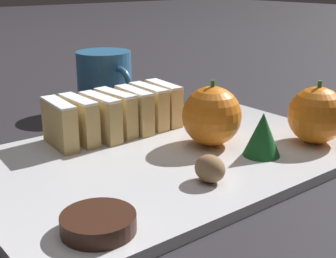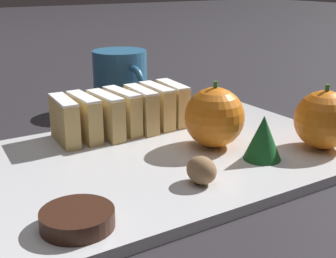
% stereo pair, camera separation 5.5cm
% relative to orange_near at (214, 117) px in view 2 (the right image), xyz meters
% --- Properties ---
extents(ground_plane, '(6.00, 6.00, 0.00)m').
position_rel_orange_near_xyz_m(ground_plane, '(-0.01, -0.06, -0.05)').
color(ground_plane, '#28262B').
extents(serving_platter, '(0.30, 0.46, 0.01)m').
position_rel_orange_near_xyz_m(serving_platter, '(-0.01, -0.06, -0.04)').
color(serving_platter, silver).
rests_on(serving_platter, ground_plane).
extents(stollen_slice_front, '(0.07, 0.02, 0.06)m').
position_rel_orange_near_xyz_m(stollen_slice_front, '(-0.11, -0.15, -0.01)').
color(stollen_slice_front, tan).
rests_on(stollen_slice_front, serving_platter).
extents(stollen_slice_second, '(0.07, 0.02, 0.06)m').
position_rel_orange_near_xyz_m(stollen_slice_second, '(-0.11, -0.12, -0.01)').
color(stollen_slice_second, tan).
rests_on(stollen_slice_second, serving_platter).
extents(stollen_slice_third, '(0.07, 0.02, 0.06)m').
position_rel_orange_near_xyz_m(stollen_slice_third, '(-0.10, -0.10, -0.01)').
color(stollen_slice_third, tan).
rests_on(stollen_slice_third, serving_platter).
extents(stollen_slice_fourth, '(0.07, 0.02, 0.06)m').
position_rel_orange_near_xyz_m(stollen_slice_fourth, '(-0.11, -0.07, -0.01)').
color(stollen_slice_fourth, tan).
rests_on(stollen_slice_fourth, serving_platter).
extents(stollen_slice_fifth, '(0.07, 0.02, 0.06)m').
position_rel_orange_near_xyz_m(stollen_slice_fifth, '(-0.11, -0.04, -0.01)').
color(stollen_slice_fifth, tan).
rests_on(stollen_slice_fifth, serving_platter).
extents(stollen_slice_sixth, '(0.07, 0.02, 0.06)m').
position_rel_orange_near_xyz_m(stollen_slice_sixth, '(-0.11, -0.02, -0.01)').
color(stollen_slice_sixth, tan).
rests_on(stollen_slice_sixth, serving_platter).
extents(stollen_slice_back, '(0.07, 0.03, 0.06)m').
position_rel_orange_near_xyz_m(stollen_slice_back, '(-0.11, 0.01, -0.01)').
color(stollen_slice_back, tan).
rests_on(stollen_slice_back, serving_platter).
extents(orange_near, '(0.07, 0.07, 0.08)m').
position_rel_orange_near_xyz_m(orange_near, '(0.00, 0.00, 0.00)').
color(orange_near, orange).
rests_on(orange_near, serving_platter).
extents(orange_far, '(0.07, 0.07, 0.08)m').
position_rel_orange_near_xyz_m(orange_far, '(0.08, 0.11, -0.00)').
color(orange_far, orange).
rests_on(orange_far, serving_platter).
extents(walnut, '(0.03, 0.03, 0.03)m').
position_rel_orange_near_xyz_m(walnut, '(0.08, -0.08, -0.02)').
color(walnut, '#8E6B47').
rests_on(walnut, serving_platter).
extents(chocolate_cookie, '(0.06, 0.06, 0.02)m').
position_rel_orange_near_xyz_m(chocolate_cookie, '(0.10, -0.22, -0.03)').
color(chocolate_cookie, '#381E14').
rests_on(chocolate_cookie, serving_platter).
extents(evergreen_sprig, '(0.04, 0.04, 0.05)m').
position_rel_orange_near_xyz_m(evergreen_sprig, '(0.06, 0.02, -0.01)').
color(evergreen_sprig, '#195623').
rests_on(evergreen_sprig, serving_platter).
extents(coffee_mug, '(0.12, 0.09, 0.10)m').
position_rel_orange_near_xyz_m(coffee_mug, '(-0.26, 0.00, -0.00)').
color(coffee_mug, '#2D6693').
rests_on(coffee_mug, ground_plane).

